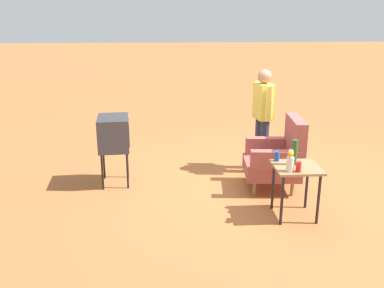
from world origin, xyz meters
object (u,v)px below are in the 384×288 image
side_table (296,174)px  flower_vase (290,160)px  armchair (279,156)px  tv_on_stand (114,133)px  person_standing (263,114)px  bottle_wine_green (294,152)px  soda_can_red (299,167)px  soda_can_blue (277,156)px

side_table → flower_vase: bearing=-40.2°
armchair → side_table: armchair is taller
tv_on_stand → person_standing: 2.35m
side_table → tv_on_stand: tv_on_stand is taller
side_table → bottle_wine_green: 0.27m
armchair → bottle_wine_green: bearing=-2.7°
armchair → side_table: (0.90, -0.01, 0.07)m
tv_on_stand → bottle_wine_green: bearing=63.5°
tv_on_stand → soda_can_red: 2.73m
soda_can_red → flower_vase: (-0.02, -0.10, 0.09)m
bottle_wine_green → soda_can_red: (0.25, -0.02, -0.10)m
tv_on_stand → soda_can_red: tv_on_stand is taller
person_standing → flower_vase: 1.84m
side_table → person_standing: 1.71m
person_standing → soda_can_red: (1.86, 0.03, -0.21)m
bottle_wine_green → flower_vase: size_ratio=1.21×
flower_vase → soda_can_red: bearing=79.1°
bottle_wine_green → soda_can_red: size_ratio=2.62×
side_table → bottle_wine_green: bearing=-160.0°
person_standing → side_table: bearing=2.3°
side_table → flower_vase: flower_vase is taller
flower_vase → person_standing: bearing=177.7°
person_standing → soda_can_blue: bearing=-5.2°
person_standing → soda_can_red: bearing=0.8°
armchair → tv_on_stand: bearing=-98.0°
bottle_wine_green → soda_can_blue: 0.25m
side_table → flower_vase: (0.16, -0.14, 0.25)m
person_standing → soda_can_red: size_ratio=13.44×
tv_on_stand → person_standing: size_ratio=0.63×
tv_on_stand → soda_can_blue: 2.40m
person_standing → soda_can_blue: size_ratio=13.44×
bottle_wine_green → soda_can_blue: bearing=-130.7°
tv_on_stand → flower_vase: tv_on_stand is taller
person_standing → soda_can_red: 1.87m
side_table → person_standing: size_ratio=0.41×
flower_vase → side_table: bearing=139.8°
soda_can_blue → armchair: bearing=162.7°
soda_can_red → flower_vase: size_ratio=0.46×
tv_on_stand → flower_vase: (1.40, 2.23, 0.04)m
tv_on_stand → flower_vase: size_ratio=3.89×
side_table → person_standing: person_standing is taller
tv_on_stand → soda_can_blue: bearing=64.9°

